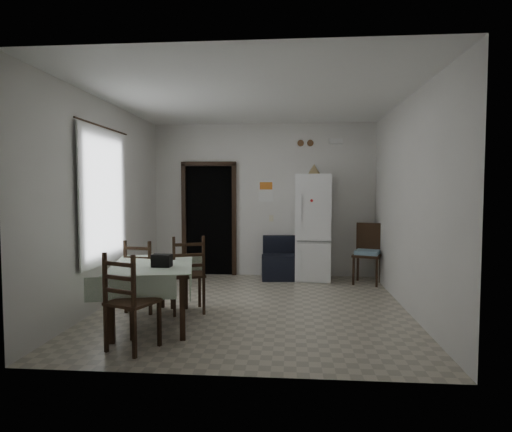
{
  "coord_description": "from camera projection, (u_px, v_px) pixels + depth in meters",
  "views": [
    {
      "loc": [
        0.53,
        -5.9,
        1.64
      ],
      "look_at": [
        0.0,
        0.5,
        1.25
      ],
      "focal_mm": 30.0,
      "sensor_mm": 36.0,
      "label": 1
    }
  ],
  "objects": [
    {
      "name": "ground",
      "position": [
        253.0,
        307.0,
        6.01
      ],
      "size": [
        4.5,
        4.5,
        0.0
      ],
      "primitive_type": "plane",
      "color": "#ADA38D",
      "rests_on": "ground"
    },
    {
      "name": "ceiling",
      "position": [
        253.0,
        98.0,
        5.83
      ],
      "size": [
        4.2,
        4.5,
        0.02
      ],
      "primitive_type": null,
      "color": "white",
      "rests_on": "ground"
    },
    {
      "name": "wall_back",
      "position": [
        263.0,
        200.0,
        8.16
      ],
      "size": [
        4.2,
        0.02,
        2.9
      ],
      "primitive_type": null,
      "color": "silver",
      "rests_on": "ground"
    },
    {
      "name": "wall_front",
      "position": [
        230.0,
        212.0,
        3.68
      ],
      "size": [
        4.2,
        0.02,
        2.9
      ],
      "primitive_type": null,
      "color": "silver",
      "rests_on": "ground"
    },
    {
      "name": "wall_left",
      "position": [
        107.0,
        203.0,
        6.09
      ],
      "size": [
        0.02,
        4.5,
        2.9
      ],
      "primitive_type": null,
      "color": "silver",
      "rests_on": "ground"
    },
    {
      "name": "wall_right",
      "position": [
        408.0,
        204.0,
        5.75
      ],
      "size": [
        0.02,
        4.5,
        2.9
      ],
      "primitive_type": null,
      "color": "silver",
      "rests_on": "ground"
    },
    {
      "name": "doorway",
      "position": [
        211.0,
        219.0,
        8.47
      ],
      "size": [
        1.06,
        0.52,
        2.22
      ],
      "color": "black",
      "rests_on": "ground"
    },
    {
      "name": "window_recess",
      "position": [
        97.0,
        197.0,
        5.89
      ],
      "size": [
        0.1,
        1.2,
        1.6
      ],
      "primitive_type": "cube",
      "color": "silver",
      "rests_on": "ground"
    },
    {
      "name": "curtain",
      "position": [
        104.0,
        197.0,
        5.88
      ],
      "size": [
        0.02,
        1.45,
        1.85
      ],
      "primitive_type": "cube",
      "color": "white",
      "rests_on": "ground"
    },
    {
      "name": "curtain_rod",
      "position": [
        104.0,
        127.0,
        5.82
      ],
      "size": [
        0.02,
        1.6,
        0.02
      ],
      "primitive_type": "cylinder",
      "rotation": [
        1.57,
        0.0,
        0.0
      ],
      "color": "black",
      "rests_on": "ground"
    },
    {
      "name": "calendar",
      "position": [
        266.0,
        191.0,
        8.13
      ],
      "size": [
        0.28,
        0.02,
        0.4
      ],
      "primitive_type": "cube",
      "color": "white",
      "rests_on": "ground"
    },
    {
      "name": "calendar_image",
      "position": [
        266.0,
        186.0,
        8.12
      ],
      "size": [
        0.24,
        0.01,
        0.14
      ],
      "primitive_type": "cube",
      "color": "orange",
      "rests_on": "ground"
    },
    {
      "name": "light_switch",
      "position": [
        271.0,
        218.0,
        8.16
      ],
      "size": [
        0.08,
        0.02,
        0.12
      ],
      "primitive_type": "cube",
      "color": "beige",
      "rests_on": "ground"
    },
    {
      "name": "vent_left",
      "position": [
        301.0,
        143.0,
        8.02
      ],
      "size": [
        0.12,
        0.03,
        0.12
      ],
      "primitive_type": "cylinder",
      "rotation": [
        1.57,
        0.0,
        0.0
      ],
      "color": "brown",
      "rests_on": "ground"
    },
    {
      "name": "vent_right",
      "position": [
        310.0,
        143.0,
        8.01
      ],
      "size": [
        0.12,
        0.03,
        0.12
      ],
      "primitive_type": "cylinder",
      "rotation": [
        1.57,
        0.0,
        0.0
      ],
      "color": "brown",
      "rests_on": "ground"
    },
    {
      "name": "emergency_light",
      "position": [
        336.0,
        141.0,
        7.94
      ],
      "size": [
        0.25,
        0.07,
        0.09
      ],
      "primitive_type": "cube",
      "color": "white",
      "rests_on": "ground"
    },
    {
      "name": "fridge",
      "position": [
        313.0,
        227.0,
        7.79
      ],
      "size": [
        0.67,
        0.67,
        1.93
      ],
      "primitive_type": null,
      "rotation": [
        0.0,
        0.0,
        -0.08
      ],
      "color": "white",
      "rests_on": "ground"
    },
    {
      "name": "tan_cone",
      "position": [
        314.0,
        169.0,
        7.78
      ],
      "size": [
        0.24,
        0.24,
        0.19
      ],
      "primitive_type": "cone",
      "rotation": [
        0.0,
        0.0,
        -0.05
      ],
      "color": "tan",
      "rests_on": "fridge"
    },
    {
      "name": "navy_seat",
      "position": [
        279.0,
        258.0,
        7.88
      ],
      "size": [
        0.7,
        0.68,
        0.78
      ],
      "primitive_type": null,
      "rotation": [
        0.0,
        0.0,
        0.09
      ],
      "color": "black",
      "rests_on": "ground"
    },
    {
      "name": "corner_chair",
      "position": [
        367.0,
        254.0,
        7.45
      ],
      "size": [
        0.58,
        0.58,
        1.05
      ],
      "primitive_type": null,
      "rotation": [
        0.0,
        0.0,
        -0.34
      ],
      "color": "black",
      "rests_on": "ground"
    },
    {
      "name": "dining_table",
      "position": [
        153.0,
        294.0,
        5.22
      ],
      "size": [
        1.23,
        1.61,
        0.75
      ],
      "primitive_type": null,
      "rotation": [
        0.0,
        0.0,
        0.22
      ],
      "color": "#B0C3A7",
      "rests_on": "ground"
    },
    {
      "name": "black_bag",
      "position": [
        162.0,
        261.0,
        4.99
      ],
      "size": [
        0.23,
        0.15,
        0.14
      ],
      "primitive_type": "cube",
      "rotation": [
        0.0,
        0.0,
        -0.06
      ],
      "color": "black",
      "rests_on": "dining_table"
    },
    {
      "name": "dining_chair_far_left",
      "position": [
        144.0,
        275.0,
        5.81
      ],
      "size": [
        0.48,
        0.48,
        0.97
      ],
      "primitive_type": null,
      "rotation": [
        0.0,
        0.0,
        2.97
      ],
      "color": "black",
      "rests_on": "ground"
    },
    {
      "name": "dining_chair_far_right",
      "position": [
        187.0,
        273.0,
        5.74
      ],
      "size": [
        0.58,
        0.58,
        1.04
      ],
      "primitive_type": null,
      "rotation": [
        0.0,
        0.0,
        3.5
      ],
      "color": "black",
      "rests_on": "ground"
    },
    {
      "name": "dining_chair_near_head",
      "position": [
        133.0,
        300.0,
        4.39
      ],
      "size": [
        0.57,
        0.57,
        1.02
      ],
      "primitive_type": null,
      "rotation": [
        0.0,
        0.0,
        2.76
      ],
      "color": "black",
      "rests_on": "ground"
    }
  ]
}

